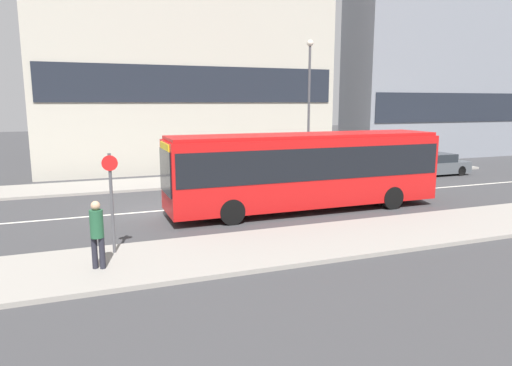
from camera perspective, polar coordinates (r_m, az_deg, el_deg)
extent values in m
plane|color=#3A3A3D|center=(19.32, -11.83, -3.41)|extent=(120.00, 120.00, 0.00)
cube|color=gray|center=(13.39, -7.57, -9.04)|extent=(44.00, 3.50, 0.13)
cube|color=gray|center=(25.38, -14.06, -0.15)|extent=(44.00, 3.50, 0.13)
cube|color=silver|center=(19.32, -11.83, -3.40)|extent=(41.80, 0.16, 0.01)
cube|color=#B7B2A3|center=(31.69, -8.64, 20.15)|extent=(19.17, 4.71, 20.09)
cube|color=#1E232D|center=(28.89, -7.38, 12.15)|extent=(18.40, 0.08, 2.20)
cube|color=gray|center=(41.67, 23.05, 13.28)|extent=(17.97, 4.43, 14.68)
cube|color=#1E232D|center=(39.97, 24.96, 8.57)|extent=(17.25, 0.08, 2.20)
cube|color=red|center=(18.83, 6.17, 1.58)|extent=(11.39, 2.45, 2.72)
cube|color=black|center=(18.77, 6.19, 2.81)|extent=(11.16, 2.48, 1.25)
cube|color=red|center=(18.67, 6.25, 5.92)|extent=(11.22, 2.26, 0.14)
cube|color=black|center=(17.01, -11.26, 1.37)|extent=(0.05, 2.16, 1.63)
cube|color=yellow|center=(16.90, -11.36, 4.40)|extent=(0.04, 1.72, 0.32)
cylinder|color=black|center=(16.72, -3.04, -3.61)|extent=(0.96, 0.28, 0.96)
cylinder|color=black|center=(18.80, -5.11, -2.10)|extent=(0.96, 0.28, 0.96)
cylinder|color=black|center=(19.97, 16.65, -1.77)|extent=(0.96, 0.28, 0.96)
cylinder|color=black|center=(21.75, 13.10, -0.67)|extent=(0.96, 0.28, 0.96)
cube|color=#A39E84|center=(27.24, 14.46, 1.42)|extent=(4.27, 1.74, 0.68)
cube|color=#21262B|center=(27.09, 14.29, 2.73)|extent=(2.35, 1.53, 0.58)
cylinder|color=black|center=(27.44, 17.64, 0.93)|extent=(0.60, 0.18, 0.60)
cylinder|color=black|center=(28.67, 15.71, 1.40)|extent=(0.60, 0.18, 0.60)
cylinder|color=black|center=(25.89, 13.03, 0.62)|extent=(0.60, 0.18, 0.60)
cylinder|color=black|center=(27.19, 11.21, 1.13)|extent=(0.60, 0.18, 0.60)
cube|color=#4C5156|center=(30.30, 21.53, 1.88)|extent=(3.99, 1.82, 0.68)
cube|color=#21262B|center=(30.15, 21.44, 2.97)|extent=(2.20, 1.60, 0.49)
cylinder|color=black|center=(30.59, 24.26, 1.41)|extent=(0.60, 0.18, 0.60)
cylinder|color=black|center=(31.75, 22.18, 1.84)|extent=(0.60, 0.18, 0.60)
cylinder|color=black|center=(28.90, 20.77, 1.19)|extent=(0.60, 0.18, 0.60)
cylinder|color=black|center=(30.13, 18.73, 1.64)|extent=(0.60, 0.18, 0.60)
cylinder|color=#23232D|center=(12.68, -18.68, -8.29)|extent=(0.15, 0.15, 0.84)
cylinder|color=#23232D|center=(12.76, -19.52, -8.23)|extent=(0.15, 0.15, 0.84)
cylinder|color=#235638|center=(12.51, -19.31, -4.84)|extent=(0.34, 0.34, 0.73)
sphere|color=tan|center=(12.39, -19.43, -2.67)|extent=(0.24, 0.24, 0.24)
cylinder|color=#4C4C51|center=(13.63, -17.58, -2.49)|extent=(0.09, 0.09, 2.89)
cylinder|color=red|center=(13.38, -17.83, 2.38)|extent=(0.44, 0.03, 0.44)
cylinder|color=#4C4C51|center=(26.47, 6.61, 8.73)|extent=(0.14, 0.14, 7.44)
sphere|color=silver|center=(26.67, 6.78, 16.98)|extent=(0.36, 0.36, 0.36)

